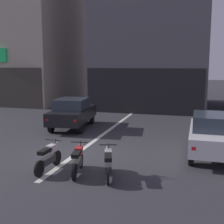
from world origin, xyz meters
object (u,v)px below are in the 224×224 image
(car_black_crossing_near, at_px, (73,112))
(motorcycle_white_row_leftmost, at_px, (49,157))
(motorcycle_red_row_left_mid, at_px, (78,160))
(motorcycle_silver_row_centre, at_px, (108,163))
(car_white_parked_kerbside, at_px, (214,134))
(car_silver_down_street, at_px, (156,98))

(car_black_crossing_near, height_order, motorcycle_white_row_leftmost, car_black_crossing_near)
(car_black_crossing_near, xyz_separation_m, motorcycle_red_row_left_mid, (2.95, -6.39, -0.43))
(car_black_crossing_near, height_order, motorcycle_silver_row_centre, car_black_crossing_near)
(motorcycle_red_row_left_mid, bearing_deg, car_white_parked_kerbside, 36.34)
(motorcycle_white_row_leftmost, relative_size, motorcycle_silver_row_centre, 1.03)
(car_black_crossing_near, xyz_separation_m, car_white_parked_kerbside, (7.20, -3.27, 0.00))
(car_white_parked_kerbside, bearing_deg, car_black_crossing_near, 155.59)
(motorcycle_red_row_left_mid, xyz_separation_m, motorcycle_silver_row_centre, (1.03, -0.05, 0.00))
(car_silver_down_street, distance_m, motorcycle_red_row_left_mid, 14.87)
(motorcycle_red_row_left_mid, height_order, motorcycle_silver_row_centre, same)
(motorcycle_white_row_leftmost, height_order, motorcycle_red_row_left_mid, same)
(car_white_parked_kerbside, bearing_deg, motorcycle_red_row_left_mid, -143.66)
(motorcycle_red_row_left_mid, bearing_deg, motorcycle_white_row_leftmost, -179.63)
(car_silver_down_street, bearing_deg, motorcycle_white_row_leftmost, -95.63)
(car_black_crossing_near, bearing_deg, motorcycle_silver_row_centre, -58.26)
(car_white_parked_kerbside, height_order, motorcycle_silver_row_centre, car_white_parked_kerbside)
(car_silver_down_street, xyz_separation_m, motorcycle_red_row_left_mid, (-0.44, -14.86, -0.43))
(motorcycle_red_row_left_mid, relative_size, motorcycle_silver_row_centre, 1.02)
(car_black_crossing_near, relative_size, car_silver_down_street, 1.04)
(car_silver_down_street, xyz_separation_m, motorcycle_white_row_leftmost, (-1.47, -14.86, -0.43))
(car_silver_down_street, bearing_deg, car_white_parked_kerbside, -72.01)
(motorcycle_white_row_leftmost, xyz_separation_m, motorcycle_red_row_left_mid, (1.03, 0.01, 0.00))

